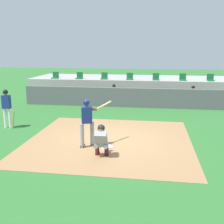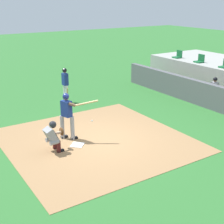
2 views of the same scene
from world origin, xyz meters
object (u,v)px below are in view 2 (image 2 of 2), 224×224
on_deck_batter (65,83)px  batter_at_plate (67,113)px  stadium_seat_0 (178,56)px  home_plate (77,145)px  dugout_player_0 (213,90)px  catcher_crouched (54,135)px  stadium_seat_1 (200,60)px

on_deck_batter → batter_at_plate: bearing=-24.1°
batter_at_plate → stadium_seat_0: stadium_seat_0 is taller
home_plate → on_deck_batter: bearing=159.1°
batter_at_plate → dugout_player_0: batter_at_plate is taller
home_plate → catcher_crouched: (-0.01, -0.88, 0.59)m
batter_at_plate → dugout_player_0: 8.17m
on_deck_batter → dugout_player_0: 7.46m
stadium_seat_0 → stadium_seat_1: same height
on_deck_batter → stadium_seat_0: size_ratio=3.72×
home_plate → dugout_player_0: (-0.88, 8.14, 0.65)m
batter_at_plate → catcher_crouched: 1.17m
stadium_seat_1 → on_deck_batter: bearing=-98.0°
home_plate → stadium_seat_1: stadium_seat_1 is taller
dugout_player_0 → batter_at_plate: bearing=-88.6°
dugout_player_0 → home_plate: bearing=-83.8°
on_deck_batter → catcher_crouched: bearing=-29.4°
batter_at_plate → catcher_crouched: size_ratio=0.97×
dugout_player_0 → stadium_seat_1: 3.59m
dugout_player_0 → stadium_seat_1: stadium_seat_1 is taller
batter_at_plate → on_deck_batter: bearing=155.9°
stadium_seat_1 → home_plate: bearing=-70.0°
home_plate → stadium_seat_1: size_ratio=0.92×
dugout_player_0 → stadium_seat_0: bearing=156.6°
dugout_player_0 → stadium_seat_1: bearing=144.3°
home_plate → stadium_seat_1: (-3.71, 10.18, 1.51)m
catcher_crouched → on_deck_batter: on_deck_batter is taller
on_deck_batter → stadium_seat_0: 8.36m
home_plate → stadium_seat_0: (-5.57, 10.18, 1.51)m
batter_at_plate → catcher_crouched: batter_at_plate is taller
on_deck_batter → stadium_seat_1: stadium_seat_1 is taller
on_deck_batter → dugout_player_0: on_deck_batter is taller
batter_at_plate → catcher_crouched: bearing=-52.4°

